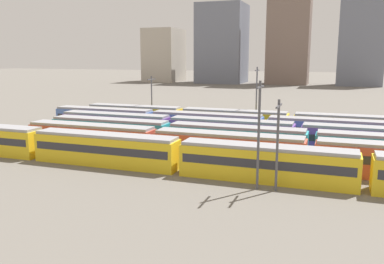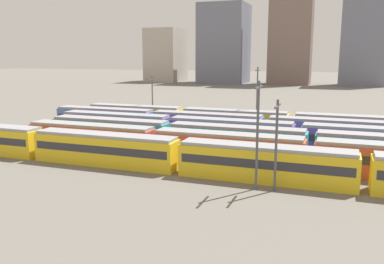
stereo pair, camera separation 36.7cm
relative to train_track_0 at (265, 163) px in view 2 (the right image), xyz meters
The scene contains 11 objects.
ground_plane 29.14m from the train_track_0, 153.44° to the left, with size 600.00×600.00×0.00m, color #666059.
train_track_0 is the anchor object (origin of this frame).
train_track_1 6.58m from the train_track_0, 52.20° to the left, with size 74.70×3.06×3.75m.
catenary_pole_0 4.86m from the train_track_0, 96.72° to the right, with size 0.24×3.20×10.44m.
catenary_pole_1 30.04m from the train_track_0, 102.90° to the left, with size 0.24×3.20×10.89m.
catenary_pole_2 4.35m from the train_track_0, 63.13° to the right, with size 0.24×3.20×8.75m.
catenary_pole_3 39.15m from the train_track_0, 132.58° to the left, with size 0.24×3.20×9.04m.
distant_building_0 171.82m from the train_track_0, 117.00° to the left, with size 16.35×20.43×26.38m, color #B2A899.
distant_building_1 160.76m from the train_track_0, 107.16° to the left, with size 21.69×21.72×37.18m, color slate.
distant_building_2 155.66m from the train_track_0, 95.90° to the left, with size 18.59×15.03×54.43m, color #7A665B.
distant_building_3 154.46m from the train_track_0, 84.44° to the left, with size 18.62×15.15×38.37m, color slate.
Camera 2 is at (32.71, -40.23, 12.62)m, focal length 37.93 mm.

